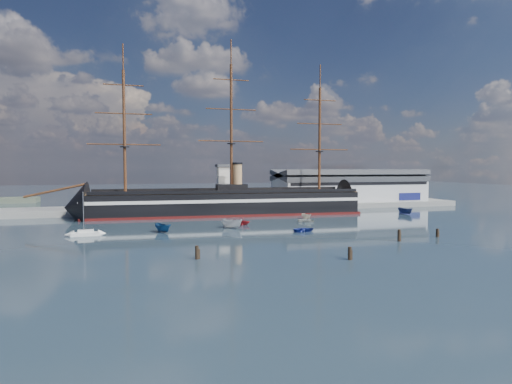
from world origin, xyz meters
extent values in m
plane|color=#273944|center=(0.00, 40.00, 0.00)|extent=(600.00, 600.00, 0.00)
cube|color=slate|center=(10.00, 76.00, 0.00)|extent=(180.00, 18.00, 2.00)
cube|color=#B7BABC|center=(58.00, 80.00, 7.00)|extent=(62.00, 20.00, 10.00)
cube|color=#3F4247|center=(58.00, 80.00, 12.60)|extent=(63.00, 21.00, 2.00)
cube|color=silver|center=(3.00, 73.00, 9.00)|extent=(4.00, 4.00, 14.00)
cube|color=#3F4247|center=(3.00, 73.00, 16.50)|extent=(5.00, 5.00, 1.00)
cube|color=black|center=(1.10, 60.00, 4.00)|extent=(88.78, 21.10, 7.00)
cube|color=silver|center=(1.10, 60.00, 5.20)|extent=(90.79, 21.45, 1.00)
cube|color=#490F0D|center=(1.10, 60.00, 0.35)|extent=(90.79, 21.41, 0.90)
cone|color=black|center=(-45.40, 60.00, 3.70)|extent=(14.89, 16.47, 15.68)
cone|color=black|center=(47.60, 60.00, 3.70)|extent=(11.89, 16.29, 15.68)
cube|color=brown|center=(1.10, 60.00, 7.60)|extent=(88.71, 19.82, 0.40)
cube|color=black|center=(3.10, 60.00, 9.00)|extent=(10.33, 6.57, 2.50)
cylinder|color=#AC8354|center=(5.10, 60.00, 12.50)|extent=(3.20, 3.20, 9.00)
cylinder|color=#381E0F|center=(-50.90, 60.00, 9.00)|extent=(17.76, 1.73, 4.43)
cylinder|color=#381E0F|center=(-30.90, 60.00, 26.80)|extent=(0.90, 0.90, 38.00)
cylinder|color=#381E0F|center=(3.10, 60.00, 28.80)|extent=(0.90, 0.90, 42.00)
cylinder|color=#381E0F|center=(35.10, 60.00, 25.80)|extent=(0.90, 0.90, 36.00)
cube|color=silver|center=(-39.38, 25.93, 0.43)|extent=(6.47, 1.93, 0.86)
cube|color=silver|center=(-39.38, 25.93, 1.12)|extent=(3.45, 1.40, 0.69)
cylinder|color=#B2B2B7|center=(-39.81, 25.93, 5.60)|extent=(0.14, 0.14, 9.47)
imported|color=silver|center=(-4.03, 28.67, 0.00)|extent=(7.60, 6.88, 3.01)
imported|color=navy|center=(11.79, 17.94, 0.00)|extent=(1.58, 3.51, 1.60)
imported|color=beige|center=(22.13, 40.81, 0.00)|extent=(5.63, 2.67, 2.17)
imported|color=maroon|center=(0.57, 34.24, 0.00)|extent=(6.01, 6.48, 2.27)
imported|color=silver|center=(19.55, 34.99, 0.00)|extent=(2.89, 3.17, 1.44)
imported|color=navy|center=(60.16, 45.03, 0.00)|extent=(7.44, 4.10, 2.81)
imported|color=navy|center=(-21.79, 26.44, 0.00)|extent=(7.30, 5.46, 2.76)
cylinder|color=black|center=(-18.34, -6.31, 0.00)|extent=(0.64, 0.64, 3.04)
cylinder|color=black|center=(6.80, -14.19, 0.00)|extent=(0.64, 0.64, 2.94)
cylinder|color=black|center=(26.00, -0.61, 0.00)|extent=(0.64, 0.64, 3.27)
cylinder|color=black|center=(37.95, 2.01, 0.00)|extent=(0.64, 0.64, 2.59)
camera|label=1|loc=(-29.00, -79.38, 15.88)|focal=30.00mm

